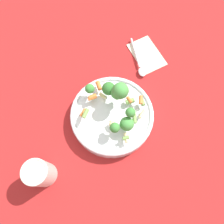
% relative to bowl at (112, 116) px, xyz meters
% --- Properties ---
extents(ground_plane, '(3.00, 3.00, 0.00)m').
position_rel_bowl_xyz_m(ground_plane, '(0.00, 0.00, -0.02)').
color(ground_plane, maroon).
extents(bowl, '(0.26, 0.26, 0.05)m').
position_rel_bowl_xyz_m(bowl, '(0.00, 0.00, 0.00)').
color(bowl, silver).
rests_on(bowl, ground_plane).
extents(pasta_salad, '(0.19, 0.16, 0.10)m').
position_rel_bowl_xyz_m(pasta_salad, '(-0.01, -0.02, 0.07)').
color(pasta_salad, '#8CB766').
rests_on(pasta_salad, bowl).
extents(cup, '(0.07, 0.07, 0.11)m').
position_rel_bowl_xyz_m(cup, '(0.13, 0.23, 0.03)').
color(cup, silver).
rests_on(cup, ground_plane).
extents(napkin, '(0.16, 0.16, 0.01)m').
position_rel_bowl_xyz_m(napkin, '(-0.04, -0.27, -0.02)').
color(napkin, beige).
rests_on(napkin, ground_plane).
extents(spoon, '(0.10, 0.14, 0.01)m').
position_rel_bowl_xyz_m(spoon, '(-0.03, -0.22, -0.01)').
color(spoon, silver).
rests_on(spoon, napkin).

